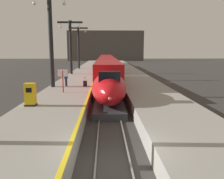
% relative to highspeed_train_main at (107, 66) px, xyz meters
% --- Properties ---
extents(ground_plane, '(260.00, 260.00, 0.00)m').
position_rel_highspeed_train_main_xyz_m(ground_plane, '(0.00, -34.08, -1.96)').
color(ground_plane, '#33302D').
extents(platform_left, '(4.80, 110.00, 1.05)m').
position_rel_highspeed_train_main_xyz_m(platform_left, '(-4.05, -9.33, -1.43)').
color(platform_left, gray).
rests_on(platform_left, ground).
extents(platform_right, '(4.80, 110.00, 1.05)m').
position_rel_highspeed_train_main_xyz_m(platform_right, '(4.05, -9.33, -1.43)').
color(platform_right, gray).
rests_on(platform_right, ground).
extents(platform_left_safety_stripe, '(0.20, 107.80, 0.01)m').
position_rel_highspeed_train_main_xyz_m(platform_left_safety_stripe, '(-1.77, -9.33, -0.90)').
color(platform_left_safety_stripe, yellow).
rests_on(platform_left_safety_stripe, platform_left).
extents(rail_main_left, '(0.08, 110.00, 0.12)m').
position_rel_highspeed_train_main_xyz_m(rail_main_left, '(-0.75, -6.58, -1.90)').
color(rail_main_left, slate).
rests_on(rail_main_left, ground).
extents(rail_main_right, '(0.08, 110.00, 0.12)m').
position_rel_highspeed_train_main_xyz_m(rail_main_right, '(0.75, -6.58, -1.90)').
color(rail_main_right, slate).
rests_on(rail_main_right, ground).
extents(highspeed_train_main, '(2.92, 56.99, 3.60)m').
position_rel_highspeed_train_main_xyz_m(highspeed_train_main, '(0.00, 0.00, 0.00)').
color(highspeed_train_main, '#B20F14').
rests_on(highspeed_train_main, ground).
extents(station_column_mid, '(4.00, 0.68, 9.44)m').
position_rel_highspeed_train_main_xyz_m(station_column_mid, '(-5.90, -18.48, 4.76)').
color(station_column_mid, black).
rests_on(station_column_mid, platform_left).
extents(station_column_far, '(4.00, 0.68, 8.51)m').
position_rel_highspeed_train_main_xyz_m(station_column_far, '(-5.90, -4.71, 4.26)').
color(station_column_far, black).
rests_on(station_column_far, platform_left).
extents(station_column_distant, '(4.00, 0.68, 8.67)m').
position_rel_highspeed_train_main_xyz_m(station_column_distant, '(-5.90, 6.76, 4.35)').
color(station_column_distant, black).
rests_on(station_column_distant, platform_left).
extents(passenger_near_edge, '(0.39, 0.50, 1.69)m').
position_rel_highspeed_train_main_xyz_m(passenger_near_edge, '(-4.55, -18.05, 0.08)').
color(passenger_near_edge, '#23232D').
rests_on(passenger_near_edge, platform_left).
extents(rolling_suitcase, '(0.40, 0.22, 0.98)m').
position_rel_highspeed_train_main_xyz_m(rolling_suitcase, '(-2.48, -18.30, -0.60)').
color(rolling_suitcase, black).
rests_on(rolling_suitcase, platform_left).
extents(ticket_machine_yellow, '(0.76, 0.62, 1.60)m').
position_rel_highspeed_train_main_xyz_m(ticket_machine_yellow, '(-5.55, -27.00, -0.17)').
color(ticket_machine_yellow, yellow).
rests_on(ticket_machine_yellow, platform_left).
extents(departure_info_board, '(0.90, 0.10, 2.12)m').
position_rel_highspeed_train_main_xyz_m(departure_info_board, '(-4.19, -21.89, 0.60)').
color(departure_info_board, maroon).
rests_on(departure_info_board, platform_left).
extents(terminus_back_wall, '(36.00, 2.00, 14.00)m').
position_rel_highspeed_train_main_xyz_m(terminus_back_wall, '(0.00, 67.92, 5.04)').
color(terminus_back_wall, '#4C4742').
rests_on(terminus_back_wall, ground).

